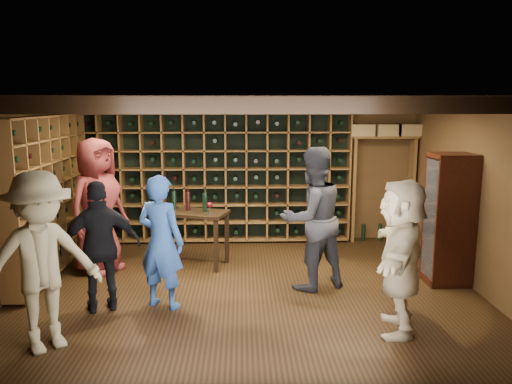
{
  "coord_description": "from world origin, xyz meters",
  "views": [
    {
      "loc": [
        -0.07,
        -6.26,
        2.45
      ],
      "look_at": [
        0.12,
        0.2,
        1.28
      ],
      "focal_mm": 35.0,
      "sensor_mm": 36.0,
      "label": 1
    }
  ],
  "objects_px": {
    "guest_red_floral": "(98,206)",
    "guest_woman_black": "(101,247)",
    "display_cabinet": "(448,222)",
    "tasting_table": "(190,217)",
    "guest_khaki": "(41,262)",
    "guest_beige": "(401,256)",
    "man_grey_suit": "(312,219)",
    "man_blue_shirt": "(161,242)"
  },
  "relations": [
    {
      "from": "guest_red_floral",
      "to": "guest_woman_black",
      "type": "bearing_deg",
      "value": -131.13
    },
    {
      "from": "display_cabinet",
      "to": "guest_woman_black",
      "type": "relative_size",
      "value": 1.12
    },
    {
      "from": "tasting_table",
      "to": "guest_woman_black",
      "type": "bearing_deg",
      "value": -99.21
    },
    {
      "from": "guest_khaki",
      "to": "guest_beige",
      "type": "relative_size",
      "value": 1.08
    },
    {
      "from": "guest_woman_black",
      "to": "guest_khaki",
      "type": "relative_size",
      "value": 0.87
    },
    {
      "from": "man_grey_suit",
      "to": "guest_khaki",
      "type": "bearing_deg",
      "value": 4.26
    },
    {
      "from": "display_cabinet",
      "to": "man_grey_suit",
      "type": "relative_size",
      "value": 0.93
    },
    {
      "from": "guest_red_floral",
      "to": "guest_beige",
      "type": "distance_m",
      "value": 4.27
    },
    {
      "from": "man_grey_suit",
      "to": "guest_khaki",
      "type": "height_order",
      "value": "man_grey_suit"
    },
    {
      "from": "man_grey_suit",
      "to": "guest_woman_black",
      "type": "distance_m",
      "value": 2.66
    },
    {
      "from": "man_grey_suit",
      "to": "guest_woman_black",
      "type": "xyz_separation_m",
      "value": [
        -2.57,
        -0.66,
        -0.16
      ]
    },
    {
      "from": "man_grey_suit",
      "to": "guest_beige",
      "type": "height_order",
      "value": "man_grey_suit"
    },
    {
      "from": "tasting_table",
      "to": "man_grey_suit",
      "type": "bearing_deg",
      "value": -12.47
    },
    {
      "from": "display_cabinet",
      "to": "guest_beige",
      "type": "height_order",
      "value": "display_cabinet"
    },
    {
      "from": "man_grey_suit",
      "to": "guest_red_floral",
      "type": "xyz_separation_m",
      "value": [
        -2.99,
        0.74,
        0.03
      ]
    },
    {
      "from": "man_blue_shirt",
      "to": "guest_red_floral",
      "type": "distance_m",
      "value": 1.73
    },
    {
      "from": "guest_woman_black",
      "to": "tasting_table",
      "type": "relative_size",
      "value": 1.28
    },
    {
      "from": "guest_red_floral",
      "to": "guest_beige",
      "type": "height_order",
      "value": "guest_red_floral"
    },
    {
      "from": "man_blue_shirt",
      "to": "tasting_table",
      "type": "xyz_separation_m",
      "value": [
        0.18,
        1.59,
        -0.07
      ]
    },
    {
      "from": "display_cabinet",
      "to": "guest_red_floral",
      "type": "relative_size",
      "value": 0.9
    },
    {
      "from": "display_cabinet",
      "to": "guest_khaki",
      "type": "relative_size",
      "value": 0.97
    },
    {
      "from": "man_blue_shirt",
      "to": "guest_khaki",
      "type": "bearing_deg",
      "value": 69.05
    },
    {
      "from": "man_blue_shirt",
      "to": "guest_beige",
      "type": "xyz_separation_m",
      "value": [
        2.65,
        -0.72,
        0.03
      ]
    },
    {
      "from": "guest_khaki",
      "to": "tasting_table",
      "type": "bearing_deg",
      "value": 26.01
    },
    {
      "from": "man_grey_suit",
      "to": "guest_beige",
      "type": "bearing_deg",
      "value": 95.52
    },
    {
      "from": "man_blue_shirt",
      "to": "guest_khaki",
      "type": "xyz_separation_m",
      "value": [
        -1.0,
        -1.02,
        0.09
      ]
    },
    {
      "from": "guest_red_floral",
      "to": "guest_khaki",
      "type": "relative_size",
      "value": 1.08
    },
    {
      "from": "guest_woman_black",
      "to": "man_grey_suit",
      "type": "bearing_deg",
      "value": 175.36
    },
    {
      "from": "guest_woman_black",
      "to": "display_cabinet",
      "type": "bearing_deg",
      "value": 170.96
    },
    {
      "from": "display_cabinet",
      "to": "guest_beige",
      "type": "xyz_separation_m",
      "value": [
        -1.1,
        -1.42,
        -0.02
      ]
    },
    {
      "from": "guest_khaki",
      "to": "guest_beige",
      "type": "xyz_separation_m",
      "value": [
        3.65,
        0.3,
        -0.07
      ]
    },
    {
      "from": "guest_khaki",
      "to": "man_grey_suit",
      "type": "bearing_deg",
      "value": -10.73
    },
    {
      "from": "guest_beige",
      "to": "tasting_table",
      "type": "distance_m",
      "value": 3.39
    },
    {
      "from": "guest_woman_black",
      "to": "guest_khaki",
      "type": "height_order",
      "value": "guest_khaki"
    },
    {
      "from": "guest_red_floral",
      "to": "tasting_table",
      "type": "height_order",
      "value": "guest_red_floral"
    },
    {
      "from": "man_blue_shirt",
      "to": "guest_beige",
      "type": "bearing_deg",
      "value": -171.71
    },
    {
      "from": "display_cabinet",
      "to": "guest_beige",
      "type": "distance_m",
      "value": 1.8
    },
    {
      "from": "display_cabinet",
      "to": "man_grey_suit",
      "type": "bearing_deg",
      "value": -176.29
    },
    {
      "from": "man_blue_shirt",
      "to": "tasting_table",
      "type": "bearing_deg",
      "value": -72.77
    },
    {
      "from": "guest_beige",
      "to": "display_cabinet",
      "type": "bearing_deg",
      "value": 157.72
    },
    {
      "from": "guest_beige",
      "to": "tasting_table",
      "type": "bearing_deg",
      "value": -117.63
    },
    {
      "from": "guest_red_floral",
      "to": "guest_woman_black",
      "type": "xyz_separation_m",
      "value": [
        0.42,
        -1.4,
        -0.2
      ]
    }
  ]
}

